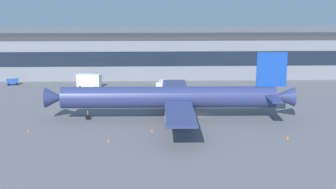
# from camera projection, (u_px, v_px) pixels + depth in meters

# --- Properties ---
(ground_plane) EXTENTS (600.00, 600.00, 0.00)m
(ground_plane) POSITION_uv_depth(u_px,v_px,m) (199.00, 115.00, 122.28)
(ground_plane) COLOR slate
(terminal_building) EXTENTS (161.94, 15.60, 14.40)m
(terminal_building) POSITION_uv_depth(u_px,v_px,m) (184.00, 56.00, 173.99)
(terminal_building) COLOR gray
(terminal_building) RESTS_ON ground_plane
(airliner) EXTENTS (56.98, 48.94, 15.45)m
(airliner) POSITION_uv_depth(u_px,v_px,m) (173.00, 97.00, 117.24)
(airliner) COLOR navy
(airliner) RESTS_ON ground_plane
(follow_me_car) EXTENTS (4.74, 3.95, 1.85)m
(follow_me_car) POSITION_uv_depth(u_px,v_px,m) (272.00, 81.00, 162.07)
(follow_me_car) COLOR black
(follow_me_car) RESTS_ON ground_plane
(catering_truck) EXTENTS (7.61, 4.24, 4.15)m
(catering_truck) POSITION_uv_depth(u_px,v_px,m) (89.00, 80.00, 155.71)
(catering_truck) COLOR white
(catering_truck) RESTS_ON ground_plane
(baggage_tug) EXTENTS (3.99, 2.86, 1.85)m
(baggage_tug) POSITION_uv_depth(u_px,v_px,m) (12.00, 81.00, 160.49)
(baggage_tug) COLOR #2651A5
(baggage_tug) RESTS_ON ground_plane
(belt_loader) EXTENTS (3.76, 6.70, 1.95)m
(belt_loader) POSITION_uv_depth(u_px,v_px,m) (162.00, 84.00, 156.09)
(belt_loader) COLOR white
(belt_loader) RESTS_ON ground_plane
(traffic_cone_0) EXTENTS (0.52, 0.52, 0.64)m
(traffic_cone_0) POSITION_uv_depth(u_px,v_px,m) (109.00, 140.00, 100.85)
(traffic_cone_0) COLOR #F2590C
(traffic_cone_0) RESTS_ON ground_plane
(traffic_cone_1) EXTENTS (0.51, 0.51, 0.63)m
(traffic_cone_1) POSITION_uv_depth(u_px,v_px,m) (29.00, 131.00, 107.58)
(traffic_cone_1) COLOR #F2590C
(traffic_cone_1) RESTS_ON ground_plane
(traffic_cone_2) EXTENTS (0.60, 0.60, 0.75)m
(traffic_cone_2) POSITION_uv_depth(u_px,v_px,m) (288.00, 137.00, 102.37)
(traffic_cone_2) COLOR #F2590C
(traffic_cone_2) RESTS_ON ground_plane
(traffic_cone_3) EXTENTS (0.53, 0.53, 0.67)m
(traffic_cone_3) POSITION_uv_depth(u_px,v_px,m) (152.00, 130.00, 107.76)
(traffic_cone_3) COLOR #F2590C
(traffic_cone_3) RESTS_ON ground_plane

